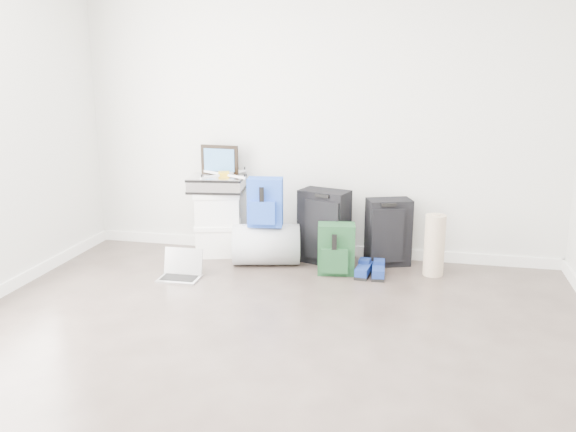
% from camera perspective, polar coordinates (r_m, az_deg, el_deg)
% --- Properties ---
extents(ground, '(5.00, 5.00, 0.00)m').
position_cam_1_polar(ground, '(3.69, -4.27, -15.08)').
color(ground, '#3A2F2A').
rests_on(ground, ground).
extents(room_envelope, '(4.52, 5.02, 2.71)m').
position_cam_1_polar(room_envelope, '(3.24, -4.75, 12.72)').
color(room_envelope, silver).
rests_on(room_envelope, ground).
extents(boxes_stack, '(0.51, 0.45, 0.62)m').
position_cam_1_polar(boxes_stack, '(5.86, -6.58, -0.64)').
color(boxes_stack, white).
rests_on(boxes_stack, ground).
extents(briefcase, '(0.55, 0.43, 0.15)m').
position_cam_1_polar(briefcase, '(5.78, -6.69, 3.00)').
color(briefcase, '#B2B2B7').
rests_on(briefcase, boxes_stack).
extents(painting, '(0.37, 0.06, 0.28)m').
position_cam_1_polar(painting, '(5.83, -6.43, 5.24)').
color(painting, black).
rests_on(painting, briefcase).
extents(drone, '(0.51, 0.51, 0.05)m').
position_cam_1_polar(drone, '(5.72, -6.02, 3.90)').
color(drone, gold).
rests_on(drone, briefcase).
extents(duffel_bag, '(0.68, 0.51, 0.37)m').
position_cam_1_polar(duffel_bag, '(5.57, -2.05, -2.68)').
color(duffel_bag, '#9BA0A4').
rests_on(duffel_bag, ground).
extents(blue_backpack, '(0.33, 0.26, 0.43)m').
position_cam_1_polar(blue_backpack, '(5.43, -2.17, 1.22)').
color(blue_backpack, '#1A45A9').
rests_on(blue_backpack, duffel_bag).
extents(large_suitcase, '(0.49, 0.39, 0.68)m').
position_cam_1_polar(large_suitcase, '(5.59, 3.39, -1.00)').
color(large_suitcase, black).
rests_on(large_suitcase, ground).
extents(green_backpack, '(0.34, 0.27, 0.45)m').
position_cam_1_polar(green_backpack, '(5.33, 4.51, -3.19)').
color(green_backpack, '#14391C').
rests_on(green_backpack, ground).
extents(carry_on, '(0.44, 0.36, 0.61)m').
position_cam_1_polar(carry_on, '(5.59, 9.35, -1.52)').
color(carry_on, black).
rests_on(carry_on, ground).
extents(shoes, '(0.26, 0.29, 0.09)m').
position_cam_1_polar(shoes, '(5.34, 7.77, -5.13)').
color(shoes, black).
rests_on(shoes, ground).
extents(rolled_rug, '(0.18, 0.18, 0.54)m').
position_cam_1_polar(rolled_rug, '(5.41, 13.54, -2.68)').
color(rolled_rug, tan).
rests_on(rolled_rug, ground).
extents(laptop, '(0.35, 0.25, 0.24)m').
position_cam_1_polar(laptop, '(5.33, -9.99, -5.11)').
color(laptop, silver).
rests_on(laptop, ground).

